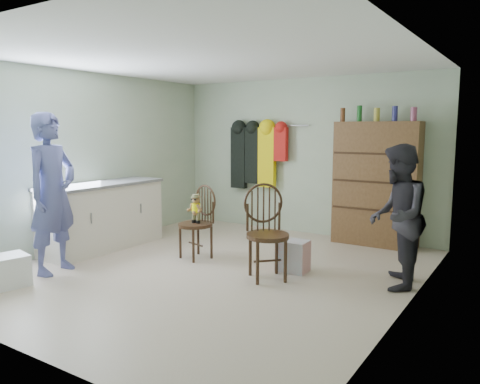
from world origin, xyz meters
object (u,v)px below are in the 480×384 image
Objects in this scene: chair_front at (198,216)px; dresser at (376,184)px; chair_far at (266,228)px; counter at (103,216)px.

chair_front is 0.48× the size of dresser.
chair_far is at bearing -104.80° from dresser.
dresser is at bearing 63.23° from chair_front.
counter is 3.96m from dresser.
chair_front is 2.65m from dresser.
chair_front is 0.90× the size of chair_far.
counter is at bearing 136.58° from chair_far.
dresser reaches higher than chair_far.
counter is at bearing -144.31° from dresser.
chair_far is 0.53× the size of dresser.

